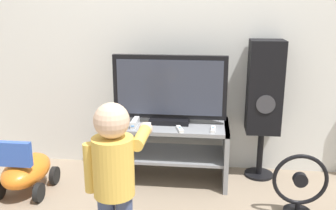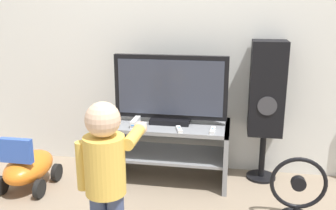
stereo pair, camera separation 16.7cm
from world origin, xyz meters
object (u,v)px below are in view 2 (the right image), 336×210
television (171,90)px  speaker_tower (267,92)px  floor_fan (298,192)px  ride_on_toy (28,167)px  remote_secondary (179,129)px  child (106,166)px  remote_primary (213,130)px  game_console (135,122)px

television → speaker_tower: bearing=9.3°
television → floor_fan: television is taller
television → floor_fan: 1.21m
television → ride_on_toy: size_ratio=1.73×
television → floor_fan: (0.96, -0.49, -0.56)m
remote_secondary → speaker_tower: size_ratio=0.12×
floor_fan → television: bearing=152.7°
floor_fan → child: bearing=-155.9°
remote_primary → floor_fan: (0.60, -0.33, -0.30)m
remote_secondary → ride_on_toy: 1.25m
remote_primary → game_console: bearing=175.3°
television → ride_on_toy: 1.29m
remote_secondary → floor_fan: 0.96m
game_console → remote_primary: game_console is taller
remote_primary → ride_on_toy: size_ratio=0.25×
floor_fan → ride_on_toy: 2.05m
remote_primary → floor_fan: 0.74m
floor_fan → remote_primary: bearing=151.5°
remote_primary → child: 1.01m
television → floor_fan: bearing=-27.3°
remote_secondary → ride_on_toy: (-1.19, -0.19, -0.33)m
television → speaker_tower: 0.77m
game_console → remote_primary: 0.63m
remote_primary → child: child is taller
remote_primary → remote_secondary: 0.26m
speaker_tower → remote_primary: bearing=-144.3°
ride_on_toy → game_console: bearing=17.5°
floor_fan → ride_on_toy: (-2.05, 0.12, -0.03)m
remote_secondary → child: (-0.30, -0.82, 0.04)m
game_console → ride_on_toy: bearing=-162.5°
television → child: television is taller
child → television: bearing=78.7°
remote_primary → floor_fan: size_ratio=0.28×
remote_primary → ride_on_toy: 1.50m
game_console → television: bearing=23.7°
remote_secondary → floor_fan: size_ratio=0.29×
child → ride_on_toy: child is taller
child → speaker_tower: size_ratio=0.79×
remote_secondary → floor_fan: (0.86, -0.30, -0.30)m
speaker_tower → floor_fan: bearing=-72.7°
remote_primary → speaker_tower: size_ratio=0.11×
child → speaker_tower: bearing=49.6°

